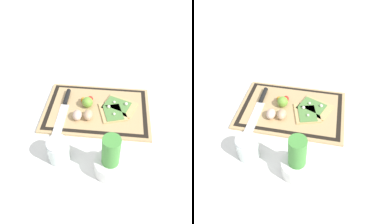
% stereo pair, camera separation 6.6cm
% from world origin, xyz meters
% --- Properties ---
extents(ground_plane, '(6.00, 6.00, 0.00)m').
position_xyz_m(ground_plane, '(0.00, 0.00, 0.00)').
color(ground_plane, white).
extents(cutting_board, '(0.51, 0.35, 0.02)m').
position_xyz_m(cutting_board, '(0.00, 0.00, 0.01)').
color(cutting_board, tan).
rests_on(cutting_board, ground_plane).
extents(pizza_slice_near, '(0.18, 0.16, 0.02)m').
position_xyz_m(pizza_slice_near, '(-0.11, -0.03, 0.02)').
color(pizza_slice_near, tan).
rests_on(pizza_slice_near, cutting_board).
extents(pizza_slice_far, '(0.15, 0.16, 0.02)m').
position_xyz_m(pizza_slice_far, '(-0.08, 0.02, 0.02)').
color(pizza_slice_far, tan).
rests_on(pizza_slice_far, cutting_board).
extents(knife, '(0.04, 0.32, 0.02)m').
position_xyz_m(knife, '(0.16, -0.00, 0.02)').
color(knife, silver).
rests_on(knife, cutting_board).
extents(egg_brown, '(0.04, 0.06, 0.04)m').
position_xyz_m(egg_brown, '(0.03, 0.07, 0.04)').
color(egg_brown, tan).
rests_on(egg_brown, cutting_board).
extents(egg_pink, '(0.04, 0.06, 0.04)m').
position_xyz_m(egg_pink, '(0.08, 0.08, 0.04)').
color(egg_pink, beige).
rests_on(egg_pink, cutting_board).
extents(lime, '(0.05, 0.05, 0.05)m').
position_xyz_m(lime, '(0.05, -0.01, 0.04)').
color(lime, '#70A838').
rests_on(lime, cutting_board).
extents(cherry_tomato_red, '(0.03, 0.03, 0.03)m').
position_xyz_m(cherry_tomato_red, '(0.04, -0.05, 0.03)').
color(cherry_tomato_red, red).
rests_on(cherry_tomato_red, cutting_board).
extents(cherry_tomato_yellow, '(0.03, 0.03, 0.03)m').
position_xyz_m(cherry_tomato_yellow, '(0.07, -0.04, 0.03)').
color(cherry_tomato_yellow, orange).
rests_on(cherry_tomato_yellow, cutting_board).
extents(herb_pot, '(0.12, 0.12, 0.19)m').
position_xyz_m(herb_pot, '(-0.08, 0.32, 0.07)').
color(herb_pot, white).
rests_on(herb_pot, ground_plane).
extents(sauce_jar, '(0.09, 0.09, 0.10)m').
position_xyz_m(sauce_jar, '(0.12, 0.29, 0.04)').
color(sauce_jar, silver).
rests_on(sauce_jar, ground_plane).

